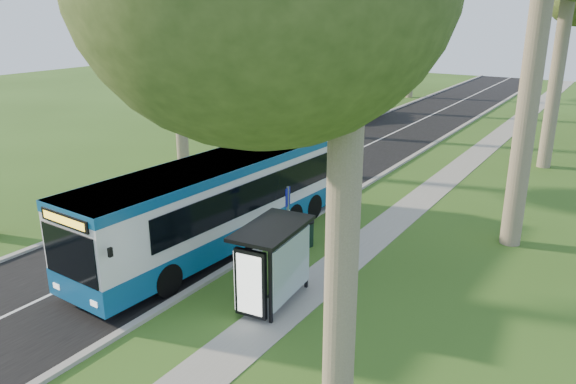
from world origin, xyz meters
name	(u,v)px	position (x,y,z in m)	size (l,w,h in m)	color
ground	(252,255)	(0.00, 0.00, 0.00)	(120.00, 120.00, 0.00)	#31551A
road	(309,173)	(-3.50, 10.00, 0.01)	(7.00, 100.00, 0.02)	black
kerb_east	(369,183)	(0.00, 10.00, 0.06)	(0.25, 100.00, 0.12)	#9E9B93
kerb_west	(255,163)	(-7.00, 10.00, 0.06)	(0.25, 100.00, 0.12)	#9E9B93
centre_line	(309,173)	(-3.50, 10.00, 0.02)	(0.12, 100.00, 0.01)	white
footpath	(428,194)	(3.00, 10.00, 0.01)	(1.50, 100.00, 0.02)	gray
bus	(220,203)	(-1.39, 0.05, 1.69)	(3.25, 12.41, 3.26)	white
bus_stop_sign	(288,214)	(1.14, 0.58, 1.61)	(0.12, 0.36, 2.58)	gray
bus_shelter	(269,255)	(2.55, -2.67, 1.67)	(1.77, 2.91, 2.38)	black
litter_bin	(307,233)	(1.21, 1.77, 0.49)	(0.55, 0.55, 0.96)	black
car_white	(361,107)	(-8.08, 26.11, 0.80)	(1.88, 4.67, 1.59)	silver
car_silver	(353,110)	(-8.08, 24.65, 0.77)	(1.63, 4.67, 1.54)	#96989D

